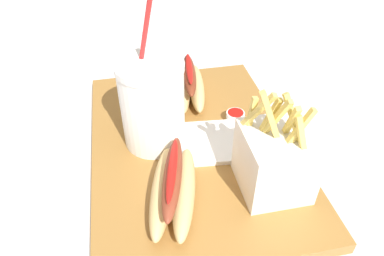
{
  "coord_description": "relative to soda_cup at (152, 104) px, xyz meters",
  "views": [
    {
      "loc": [
        -0.43,
        0.09,
        0.42
      ],
      "look_at": [
        0.0,
        0.0,
        0.05
      ],
      "focal_mm": 33.68,
      "sensor_mm": 36.0,
      "label": 1
    }
  ],
  "objects": [
    {
      "name": "ground_plane",
      "position": [
        -0.02,
        -0.06,
        -0.1
      ],
      "size": [
        2.4,
        2.4,
        0.02
      ],
      "primitive_type": "cube",
      "color": "silver"
    },
    {
      "name": "hot_dog_1",
      "position": [
        0.11,
        -0.08,
        -0.05
      ],
      "size": [
        0.16,
        0.08,
        0.06
      ],
      "color": "#DBB775",
      "rests_on": "food_tray"
    },
    {
      "name": "napkin_stack",
      "position": [
        -0.03,
        -0.1,
        -0.07
      ],
      "size": [
        0.11,
        0.14,
        0.01
      ],
      "primitive_type": "cube",
      "rotation": [
        0.0,
        0.0,
        -0.1
      ],
      "color": "white",
      "rests_on": "food_tray"
    },
    {
      "name": "food_tray",
      "position": [
        -0.02,
        -0.06,
        -0.08
      ],
      "size": [
        0.46,
        0.32,
        0.02
      ],
      "primitive_type": "cube",
      "color": "olive",
      "rests_on": "ground_plane"
    },
    {
      "name": "ketchup_cup_1",
      "position": [
        0.02,
        -0.14,
        -0.06
      ],
      "size": [
        0.03,
        0.03,
        0.02
      ],
      "color": "white",
      "rests_on": "food_tray"
    },
    {
      "name": "hot_dog_2",
      "position": [
        -0.13,
        -0.01,
        -0.05
      ],
      "size": [
        0.17,
        0.1,
        0.06
      ],
      "color": "#DBB775",
      "rests_on": "food_tray"
    },
    {
      "name": "fries_basket",
      "position": [
        -0.13,
        -0.15,
        -0.02
      ],
      "size": [
        0.09,
        0.09,
        0.17
      ],
      "color": "white",
      "rests_on": "food_tray"
    },
    {
      "name": "soda_cup",
      "position": [
        0.0,
        0.0,
        0.0
      ],
      "size": [
        0.1,
        0.1,
        0.25
      ],
      "color": "white",
      "rests_on": "food_tray"
    }
  ]
}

